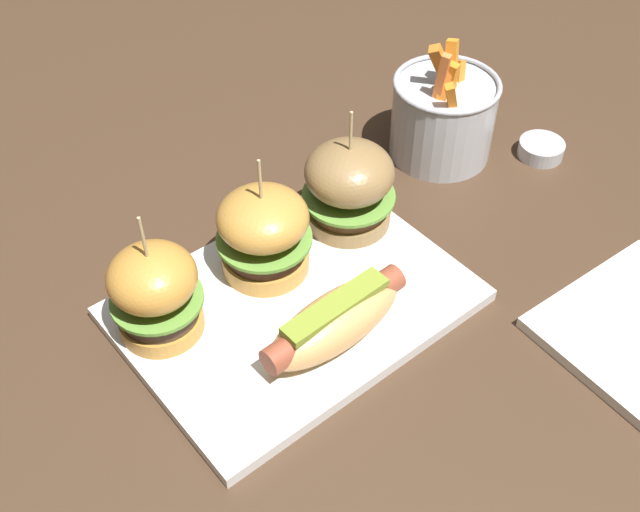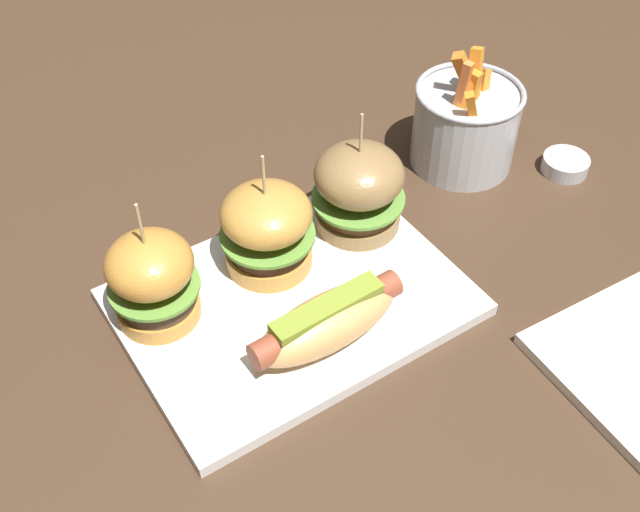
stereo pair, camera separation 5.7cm
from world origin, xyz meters
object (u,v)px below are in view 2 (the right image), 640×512
at_px(slider_left, 152,279).
at_px(fries_bucket, 465,125).
at_px(hot_dog, 324,322).
at_px(sauce_ramekin, 565,164).
at_px(slider_right, 359,188).
at_px(slider_center, 267,229).
at_px(platter_main, 293,302).

xyz_separation_m(slider_left, fries_bucket, (0.41, 0.04, -0.01)).
distance_m(hot_dog, sauce_ramekin, 0.40).
distance_m(hot_dog, slider_right, 0.17).
bearing_deg(slider_center, sauce_ramekin, -7.46).
xyz_separation_m(slider_center, fries_bucket, (0.29, 0.03, -0.01)).
bearing_deg(platter_main, hot_dog, -92.88).
distance_m(platter_main, slider_center, 0.08).
bearing_deg(hot_dog, fries_bucket, 26.87).
height_order(slider_right, fries_bucket, slider_right).
relative_size(slider_left, sauce_ramekin, 2.55).
bearing_deg(slider_left, fries_bucket, 4.97).
bearing_deg(slider_right, fries_bucket, 10.94).
relative_size(fries_bucket, sauce_ramekin, 2.73).
height_order(platter_main, slider_right, slider_right).
relative_size(platter_main, hot_dog, 2.05).
xyz_separation_m(slider_right, fries_bucket, (0.18, 0.03, -0.01)).
bearing_deg(slider_right, sauce_ramekin, -10.38).
distance_m(platter_main, hot_dog, 0.07).
bearing_deg(fries_bucket, hot_dog, -153.13).
distance_m(hot_dog, fries_bucket, 0.33).
relative_size(slider_center, sauce_ramekin, 2.50).
bearing_deg(platter_main, sauce_ramekin, 0.75).
bearing_deg(slider_left, sauce_ramekin, -5.40).
distance_m(platter_main, slider_left, 0.14).
distance_m(platter_main, slider_right, 0.14).
bearing_deg(platter_main, slider_right, 24.97).
distance_m(hot_dog, slider_left, 0.16).
bearing_deg(platter_main, fries_bucket, 16.77).
height_order(slider_left, slider_center, slider_left).
relative_size(slider_left, slider_center, 1.02).
xyz_separation_m(platter_main, slider_right, (0.12, 0.05, 0.06)).
height_order(platter_main, hot_dog, hot_dog).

